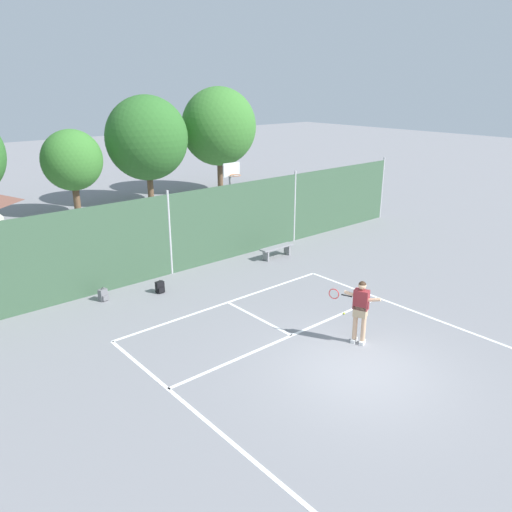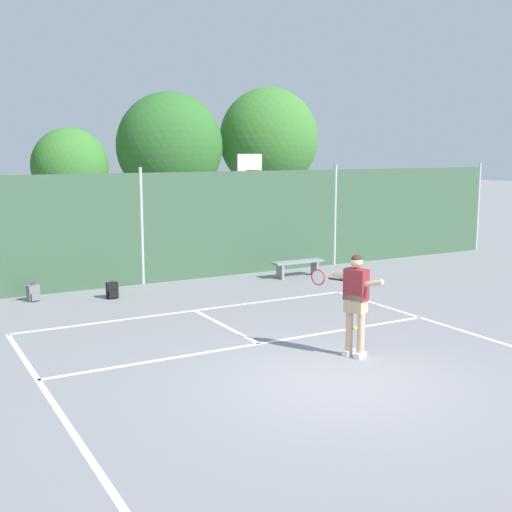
{
  "view_description": "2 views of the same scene",
  "coord_description": "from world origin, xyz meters",
  "views": [
    {
      "loc": [
        -9.14,
        -6.66,
        6.9
      ],
      "look_at": [
        1.15,
        5.4,
        1.4
      ],
      "focal_mm": 35.18,
      "sensor_mm": 36.0,
      "label": 1
    },
    {
      "loc": [
        -5.95,
        -8.05,
        3.66
      ],
      "look_at": [
        1.61,
        5.46,
        1.16
      ],
      "focal_mm": 45.9,
      "sensor_mm": 36.0,
      "label": 2
    }
  ],
  "objects": [
    {
      "name": "basketball_hoop",
      "position": [
        4.42,
        10.96,
        2.31
      ],
      "size": [
        0.9,
        0.67,
        3.55
      ],
      "color": "#9E9EA3",
      "rests_on": "ground"
    },
    {
      "name": "tennis_ball",
      "position": [
        2.24,
        2.41,
        0.03
      ],
      "size": [
        0.07,
        0.07,
        0.07
      ],
      "primitive_type": "sphere",
      "color": "#CCE033",
      "rests_on": "ground"
    },
    {
      "name": "ground_plane",
      "position": [
        0.0,
        0.0,
        0.0
      ],
      "size": [
        120.0,
        120.0,
        0.0
      ],
      "primitive_type": "plane",
      "color": "gray"
    },
    {
      "name": "chainlink_fence",
      "position": [
        -0.0,
        9.0,
        1.53
      ],
      "size": [
        26.09,
        0.09,
        3.21
      ],
      "color": "#38563D",
      "rests_on": "ground"
    },
    {
      "name": "backpack_grey",
      "position": [
        -3.06,
        8.32,
        0.19
      ],
      "size": [
        0.32,
        0.3,
        0.46
      ],
      "color": "slate",
      "rests_on": "ground"
    },
    {
      "name": "tennis_player",
      "position": [
        1.12,
        0.97,
        1.11
      ],
      "size": [
        0.65,
        1.33,
        1.85
      ],
      "color": "silver",
      "rests_on": "ground"
    },
    {
      "name": "courtside_bench",
      "position": [
        4.31,
        7.77,
        0.36
      ],
      "size": [
        1.6,
        0.36,
        0.48
      ],
      "color": "gray",
      "rests_on": "ground"
    },
    {
      "name": "court_markings",
      "position": [
        0.0,
        0.65,
        0.0
      ],
      "size": [
        8.3,
        11.1,
        0.01
      ],
      "color": "white",
      "rests_on": "ground"
    },
    {
      "name": "backpack_black",
      "position": [
        -1.28,
        7.67,
        0.19
      ],
      "size": [
        0.29,
        0.25,
        0.46
      ],
      "color": "black",
      "rests_on": "ground"
    },
    {
      "name": "treeline_backdrop",
      "position": [
        0.69,
        19.92,
        3.84
      ],
      "size": [
        25.77,
        4.43,
        6.69
      ],
      "color": "brown",
      "rests_on": "ground"
    }
  ]
}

